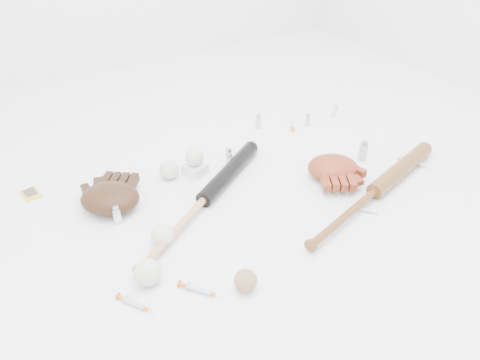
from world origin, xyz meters
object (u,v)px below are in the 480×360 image
bat_dark (204,199)px  glove_dark (110,198)px  bat_wood (375,191)px  pedestal (195,169)px

bat_dark → glove_dark: glove_dark is taller
bat_dark → bat_wood: 0.62m
glove_dark → bat_dark: bearing=8.3°
glove_dark → pedestal: size_ratio=3.22×
bat_wood → glove_dark: bearing=136.7°
bat_wood → pedestal: size_ratio=11.04×
bat_dark → pedestal: 0.21m
bat_wood → pedestal: bat_wood is taller
bat_wood → glove_dark: glove_dark is taller
bat_wood → glove_dark: (-0.84, 0.44, 0.01)m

